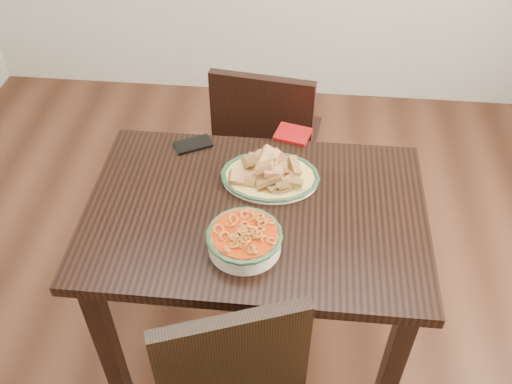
# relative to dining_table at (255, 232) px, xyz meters

# --- Properties ---
(floor) EXTENTS (3.50, 3.50, 0.00)m
(floor) POSITION_rel_dining_table_xyz_m (-0.08, 0.06, -0.64)
(floor) COLOR #391D12
(floor) RESTS_ON ground
(dining_table) EXTENTS (1.12, 0.74, 0.75)m
(dining_table) POSITION_rel_dining_table_xyz_m (0.00, 0.00, 0.00)
(dining_table) COLOR black
(dining_table) RESTS_ON ground
(chair_far) EXTENTS (0.47, 0.47, 0.89)m
(chair_far) POSITION_rel_dining_table_xyz_m (-0.02, 0.68, -0.14)
(chair_far) COLOR black
(chair_far) RESTS_ON ground
(fish_plate) EXTENTS (0.33, 0.26, 0.11)m
(fish_plate) POSITION_rel_dining_table_xyz_m (0.04, 0.15, 0.15)
(fish_plate) COLOR beige
(fish_plate) RESTS_ON dining_table
(noodle_bowl) EXTENTS (0.23, 0.23, 0.08)m
(noodle_bowl) POSITION_rel_dining_table_xyz_m (-0.02, -0.16, 0.15)
(noodle_bowl) COLOR beige
(noodle_bowl) RESTS_ON dining_table
(smartphone) EXTENTS (0.15, 0.13, 0.01)m
(smartphone) POSITION_rel_dining_table_xyz_m (-0.26, 0.31, 0.11)
(smartphone) COLOR black
(smartphone) RESTS_ON dining_table
(napkin) EXTENTS (0.15, 0.13, 0.01)m
(napkin) POSITION_rel_dining_table_xyz_m (0.10, 0.40, 0.11)
(napkin) COLOR maroon
(napkin) RESTS_ON dining_table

